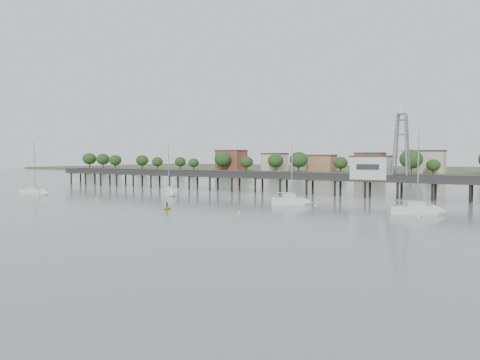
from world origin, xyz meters
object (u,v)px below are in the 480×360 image
Objects in this scene: pier at (271,177)px; sailboat_a at (38,192)px; yellow_dinghy at (167,209)px; white_tender at (172,190)px; sailboat_c at (295,201)px; sailboat_b at (170,193)px; sailboat_d at (423,210)px; lattice_tower at (401,147)px.

pier is 11.04× the size of sailboat_a.
white_tender is at bearing 104.62° from yellow_dinghy.
white_tender is (-22.70, -11.15, -3.40)m from pier.
sailboat_c is 62.22m from sailboat_a.
sailboat_c is 3.35× the size of white_tender.
sailboat_a reaches higher than sailboat_b.
white_tender is at bearing -153.84° from pier.
yellow_dinghy is (-39.06, -15.77, -0.64)m from sailboat_d.
pier is 12.54× the size of sailboat_b.
sailboat_c is 23.62m from sailboat_d.
yellow_dinghy is (45.51, -7.08, -0.64)m from sailboat_a.
white_tender is (-54.20, -11.15, -10.71)m from lattice_tower.
lattice_tower is 1.30× the size of sailboat_b.
sailboat_c reaches higher than pier.
sailboat_c is at bearing 29.47° from sailboat_b.
pier is at bearing 10.44° from white_tender.
sailboat_a is (-43.84, -34.82, -3.15)m from pier.
sailboat_a reaches higher than pier.
white_tender is at bearing 142.94° from sailboat_c.
sailboat_b is at bearing 155.17° from sailboat_c.
sailboat_a is (-75.34, -34.82, -10.46)m from lattice_tower.
lattice_tower is at bearing 38.25° from sailboat_c.
sailboat_a is 5.69× the size of yellow_dinghy.
yellow_dinghy is (24.38, -30.75, -0.39)m from white_tender.
lattice_tower reaches higher than sailboat_c.
yellow_dinghy is (-15.62, -18.69, -0.65)m from sailboat_c.
pier is at bearing 32.66° from sailboat_a.
lattice_tower reaches higher than yellow_dinghy.
lattice_tower reaches higher than pier.
sailboat_c is at bearing -121.47° from lattice_tower.
pier is 25.52m from white_tender.
pier is 42.11m from yellow_dinghy.
sailboat_b reaches higher than white_tender.
yellow_dinghy is at bearing 173.56° from sailboat_d.
yellow_dinghy is at bearing -87.71° from pier.
sailboat_b is at bearing -127.11° from pier.
pier is 62.83× the size of yellow_dinghy.
sailboat_a reaches higher than sailboat_c.
sailboat_a is at bearing -155.19° from lattice_tower.
sailboat_d is at bearing -32.68° from pier.
sailboat_d reaches higher than yellow_dinghy.
white_tender is 39.24m from yellow_dinghy.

